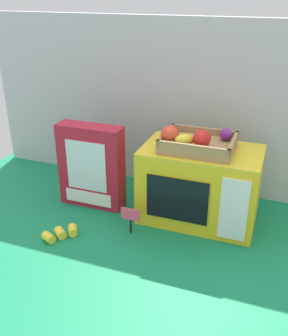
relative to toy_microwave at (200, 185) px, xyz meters
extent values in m
plane|color=#147A4C|center=(-0.22, -0.03, -0.14)|extent=(1.70, 1.70, 0.00)
cube|color=#B7BABF|center=(-0.22, 0.25, 0.21)|extent=(1.61, 0.03, 0.71)
cube|color=yellow|center=(0.00, 0.00, -0.01)|extent=(0.42, 0.25, 0.27)
cube|color=yellow|center=(0.00, 0.00, 0.14)|extent=(0.42, 0.25, 0.01)
cube|color=black|center=(-0.05, -0.13, -0.01)|extent=(0.22, 0.01, 0.16)
cube|color=white|center=(0.14, -0.13, -0.01)|extent=(0.09, 0.01, 0.23)
cube|color=#A37F51|center=(-0.01, -0.01, 0.16)|extent=(0.25, 0.19, 0.03)
cube|color=#A37F51|center=(-0.01, -0.10, 0.18)|extent=(0.25, 0.01, 0.02)
cube|color=#A37F51|center=(-0.01, 0.08, 0.18)|extent=(0.25, 0.01, 0.02)
cube|color=#A37F51|center=(-0.13, -0.01, 0.18)|extent=(0.01, 0.19, 0.02)
cube|color=#A37F51|center=(0.11, -0.01, 0.18)|extent=(0.01, 0.19, 0.02)
sphere|color=#E04228|center=(-0.11, -0.05, 0.20)|extent=(0.06, 0.06, 0.06)
sphere|color=red|center=(0.01, -0.05, 0.20)|extent=(0.06, 0.06, 0.06)
ellipsoid|color=yellow|center=(-0.05, -0.06, 0.19)|extent=(0.08, 0.07, 0.04)
sphere|color=#72287F|center=(0.07, 0.04, 0.19)|extent=(0.04, 0.04, 0.04)
cube|color=#B2192D|center=(-0.42, -0.04, 0.03)|extent=(0.26, 0.08, 0.33)
cube|color=silver|center=(-0.42, -0.08, 0.04)|extent=(0.16, 0.00, 0.20)
cube|color=white|center=(-0.42, -0.08, -0.09)|extent=(0.20, 0.00, 0.05)
cylinder|color=black|center=(-0.20, -0.18, -0.11)|extent=(0.01, 0.01, 0.06)
cube|color=#F44C6B|center=(-0.20, -0.18, -0.06)|extent=(0.07, 0.00, 0.05)
cylinder|color=yellow|center=(-0.39, -0.26, -0.13)|extent=(0.05, 0.06, 0.03)
cylinder|color=yellow|center=(-0.43, -0.29, -0.13)|extent=(0.06, 0.05, 0.03)
cylinder|color=yellow|center=(-0.45, -0.33, -0.13)|extent=(0.05, 0.05, 0.03)
camera|label=1|loc=(0.25, -1.27, 0.67)|focal=41.67mm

